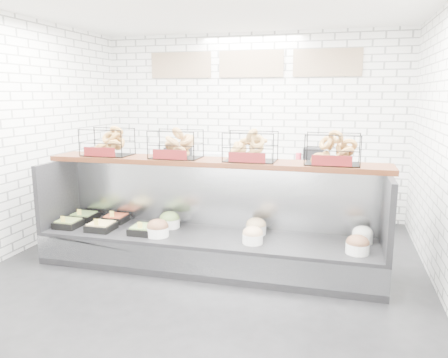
% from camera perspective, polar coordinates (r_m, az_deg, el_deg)
% --- Properties ---
extents(ground, '(5.50, 5.50, 0.00)m').
position_cam_1_polar(ground, '(5.05, -3.17, -12.59)').
color(ground, black).
rests_on(ground, ground).
extents(room_shell, '(5.02, 5.51, 3.01)m').
position_cam_1_polar(room_shell, '(5.20, -1.31, 11.41)').
color(room_shell, white).
rests_on(room_shell, ground).
extents(display_case, '(4.00, 0.90, 1.20)m').
position_cam_1_polar(display_case, '(5.24, -2.12, -7.87)').
color(display_case, black).
rests_on(display_case, ground).
extents(bagel_shelf, '(4.10, 0.50, 0.40)m').
position_cam_1_polar(bagel_shelf, '(5.16, -1.53, 3.94)').
color(bagel_shelf, '#3B1A0C').
rests_on(bagel_shelf, display_case).
extents(prep_counter, '(4.00, 0.60, 1.20)m').
position_cam_1_polar(prep_counter, '(7.15, 2.83, -1.52)').
color(prep_counter, '#93969B').
rests_on(prep_counter, ground).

